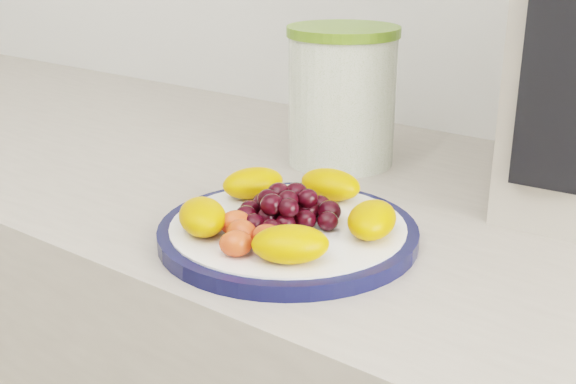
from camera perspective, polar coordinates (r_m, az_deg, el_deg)
The scene contains 6 objects.
plate_rim at distance 0.70m, azimuth -0.00°, elevation -3.26°, with size 0.25×0.25×0.01m, color #0D1034.
plate_face at distance 0.70m, azimuth -0.00°, elevation -3.18°, with size 0.23×0.23×0.02m, color white.
canister at distance 0.92m, azimuth 4.27°, elevation 7.19°, with size 0.13×0.13×0.16m, color #415E0E.
canister_lid at distance 0.90m, azimuth 4.41°, elevation 12.56°, with size 0.14×0.14×0.01m, color #5A7C24.
appliance_panel at distance 0.70m, azimuth 21.01°, elevation 11.36°, with size 0.06×0.02×0.28m, color black.
fruit_plate at distance 0.69m, azimuth -0.26°, elevation -1.44°, with size 0.22×0.21×0.04m.
Camera 1 is at (0.29, 0.53, 1.19)m, focal length 45.00 mm.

